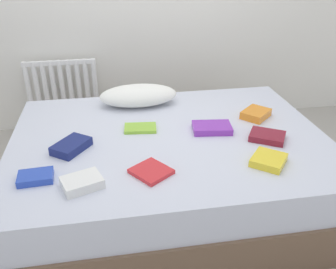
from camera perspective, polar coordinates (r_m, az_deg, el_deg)
ground_plane at (r=2.55m, az=0.19°, el=-10.09°), size 8.00×8.00×0.00m
bed at (r=2.41m, az=0.20°, el=-5.45°), size 2.00×1.50×0.50m
radiator at (r=3.42m, az=-16.22°, el=6.71°), size 0.62×0.04×0.55m
pillow at (r=2.70m, az=-4.67°, el=6.15°), size 0.57×0.29×0.15m
textbook_blue at (r=1.97m, az=-20.10°, el=-6.30°), size 0.18×0.13×0.04m
textbook_navy at (r=2.18m, az=-14.96°, el=-1.78°), size 0.25×0.26×0.05m
textbook_purple at (r=2.35m, az=6.91°, el=1.05°), size 0.26×0.19×0.04m
textbook_yellow at (r=2.06m, az=15.54°, el=-3.90°), size 0.24×0.25×0.04m
textbook_white at (r=1.85m, az=-13.36°, el=-7.36°), size 0.23×0.20×0.05m
textbook_red at (r=1.91m, az=-2.67°, el=-5.81°), size 0.25×0.25×0.02m
textbook_orange at (r=2.58m, az=13.64°, el=3.17°), size 0.24×0.24×0.05m
textbook_lime at (r=2.36m, az=-4.38°, el=1.02°), size 0.22×0.15×0.02m
textbook_maroon at (r=2.31m, az=15.34°, el=-0.28°), size 0.26×0.24×0.04m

